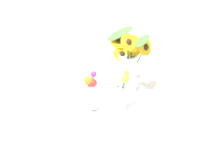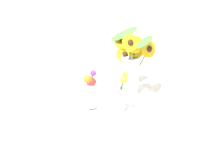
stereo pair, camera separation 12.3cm
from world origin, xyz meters
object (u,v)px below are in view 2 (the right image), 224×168
object	(u,v)px
serving_tray	(112,105)
vase_small_center	(118,96)
mason_jar_sunflowers	(131,66)
vase_bulb_right	(91,91)

from	to	relation	value
serving_tray	vase_small_center	bearing A→B (deg)	-97.21
mason_jar_sunflowers	vase_bulb_right	size ratio (longest dim) A/B	1.75
vase_small_center	vase_bulb_right	xyz separation A→B (m)	(-0.09, 0.09, 0.01)
vase_small_center	mason_jar_sunflowers	bearing A→B (deg)	36.10
serving_tray	vase_bulb_right	xyz separation A→B (m)	(-0.10, 0.02, 0.10)
serving_tray	mason_jar_sunflowers	xyz separation A→B (m)	(0.13, 0.04, 0.16)
mason_jar_sunflowers	vase_bulb_right	distance (m)	0.24
serving_tray	vase_small_center	xyz separation A→B (m)	(-0.01, -0.06, 0.09)
vase_bulb_right	serving_tray	bearing A→B (deg)	-13.15
mason_jar_sunflowers	vase_bulb_right	xyz separation A→B (m)	(-0.23, -0.02, -0.06)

